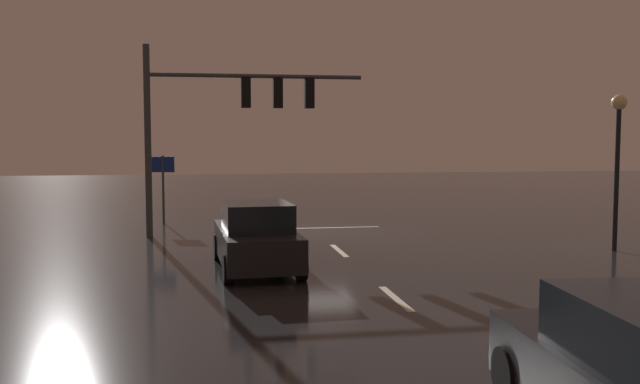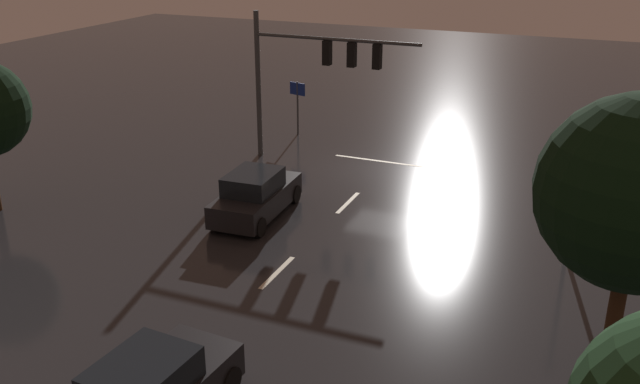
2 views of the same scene
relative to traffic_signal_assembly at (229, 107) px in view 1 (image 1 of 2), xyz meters
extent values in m
plane|color=#232326|center=(-3.03, -0.12, -4.33)|extent=(80.00, 80.00, 0.00)
cylinder|color=#383A3D|center=(2.68, 0.02, -1.14)|extent=(0.22, 0.22, 6.36)
cylinder|color=#383A3D|center=(-0.93, 0.02, 1.06)|extent=(7.22, 0.14, 0.14)
cube|color=black|center=(-0.57, 0.02, 0.49)|extent=(0.32, 0.36, 1.00)
sphere|color=black|center=(-0.57, -0.17, 0.81)|extent=(0.20, 0.20, 0.20)
sphere|color=black|center=(-0.57, -0.17, 0.49)|extent=(0.20, 0.20, 0.20)
sphere|color=#19F24C|center=(-0.57, -0.17, 0.17)|extent=(0.20, 0.20, 0.20)
cube|color=black|center=(-1.66, 0.02, 0.49)|extent=(0.32, 0.36, 1.00)
sphere|color=black|center=(-1.66, -0.17, 0.81)|extent=(0.20, 0.20, 0.20)
sphere|color=black|center=(-1.66, -0.17, 0.49)|extent=(0.20, 0.20, 0.20)
sphere|color=#19F24C|center=(-1.66, -0.17, 0.17)|extent=(0.20, 0.20, 0.20)
cube|color=black|center=(-2.74, 0.02, 0.49)|extent=(0.32, 0.36, 1.00)
sphere|color=black|center=(-2.74, -0.17, 0.81)|extent=(0.20, 0.20, 0.20)
sphere|color=black|center=(-2.74, -0.17, 0.49)|extent=(0.20, 0.20, 0.20)
sphere|color=#19F24C|center=(-2.74, -0.17, 0.17)|extent=(0.20, 0.20, 0.20)
cube|color=beige|center=(-3.03, 3.88, -4.32)|extent=(0.16, 2.20, 0.01)
cube|color=beige|center=(-3.03, 9.88, -4.32)|extent=(0.16, 2.20, 0.01)
cube|color=beige|center=(-3.03, -1.18, -4.32)|extent=(5.00, 0.16, 0.01)
cube|color=black|center=(-0.44, 6.27, -3.71)|extent=(2.02, 4.39, 0.80)
cube|color=black|center=(-0.45, 6.47, -2.97)|extent=(1.71, 2.18, 0.68)
cylinder|color=black|center=(0.48, 4.71, -3.99)|extent=(0.26, 0.69, 0.68)
cylinder|color=black|center=(-1.19, 4.62, -3.99)|extent=(0.26, 0.69, 0.68)
cylinder|color=black|center=(0.32, 7.91, -3.99)|extent=(0.26, 0.69, 0.68)
cylinder|color=black|center=(-1.36, 7.82, -3.99)|extent=(0.26, 0.69, 0.68)
sphere|color=#F9EFC6|center=(0.32, 4.18, -3.66)|extent=(0.20, 0.20, 0.20)
sphere|color=#F9EFC6|center=(-0.98, 4.12, -3.66)|extent=(0.20, 0.20, 0.20)
cylinder|color=black|center=(-2.93, 15.33, -3.99)|extent=(0.27, 0.69, 0.68)
cylinder|color=black|center=(-4.60, 15.45, -3.99)|extent=(0.27, 0.69, 0.68)
sphere|color=#F9EFC6|center=(-3.15, 14.83, -3.66)|extent=(0.20, 0.20, 0.20)
sphere|color=#F9EFC6|center=(-4.45, 14.92, -3.66)|extent=(0.20, 0.20, 0.20)
cylinder|color=black|center=(-10.95, 5.25, -2.26)|extent=(0.14, 0.14, 4.14)
sphere|color=#F9D88C|center=(-10.95, 5.25, -0.01)|extent=(0.44, 0.44, 0.44)
cylinder|color=#383A3D|center=(2.43, -3.51, -3.01)|extent=(0.09, 0.09, 2.63)
cube|color=navy|center=(2.43, -3.51, -2.04)|extent=(0.88, 0.29, 0.60)
camera|label=1|loc=(0.75, 23.03, -1.06)|focal=37.84mm
camera|label=2|loc=(-11.48, 26.49, 5.61)|focal=38.98mm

